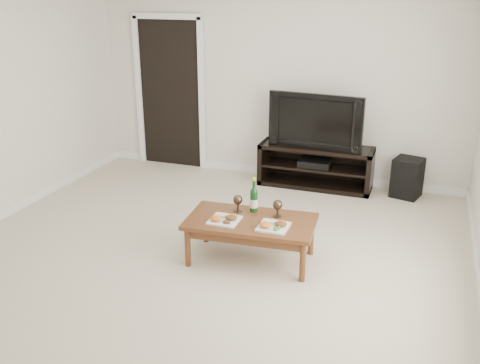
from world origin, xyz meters
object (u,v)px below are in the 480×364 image
(media_console, at_px, (315,166))
(coffee_table, at_px, (251,240))
(subwoofer, at_px, (407,178))
(television, at_px, (318,119))

(media_console, relative_size, coffee_table, 1.21)
(subwoofer, bearing_deg, coffee_table, -105.66)
(media_console, distance_m, subwoofer, 1.15)
(media_console, height_order, coffee_table, media_console)
(subwoofer, bearing_deg, media_console, -163.28)
(subwoofer, xyz_separation_m, coffee_table, (-1.31, -2.21, -0.03))
(media_console, distance_m, television, 0.62)
(media_console, relative_size, subwoofer, 2.96)
(media_console, xyz_separation_m, subwoofer, (1.15, 0.04, -0.03))
(media_console, xyz_separation_m, television, (0.00, 0.00, 0.62))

